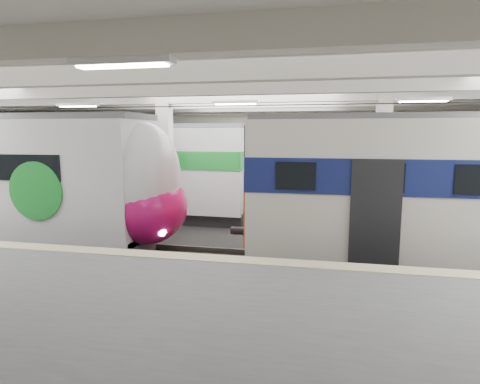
# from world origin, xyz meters

# --- Properties ---
(station_hall) EXTENTS (36.00, 24.00, 5.75)m
(station_hall) POSITION_xyz_m (0.00, -1.74, 3.24)
(station_hall) COLOR black
(station_hall) RESTS_ON ground
(modern_emu) EXTENTS (14.00, 2.89, 4.51)m
(modern_emu) POSITION_xyz_m (-7.60, -0.00, 2.22)
(modern_emu) COLOR silver
(modern_emu) RESTS_ON ground
(far_train) EXTENTS (13.48, 3.21, 4.30)m
(far_train) POSITION_xyz_m (-6.85, 5.50, 2.22)
(far_train) COLOR silver
(far_train) RESTS_ON ground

